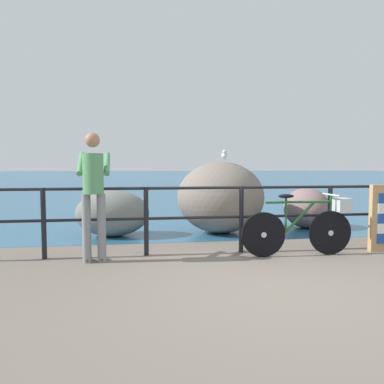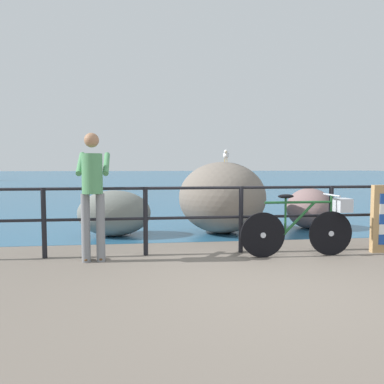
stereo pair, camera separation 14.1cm
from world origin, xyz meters
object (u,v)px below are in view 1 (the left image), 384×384
at_px(bicycle, 307,224).
at_px(breakwater_boulder_left, 113,213).
at_px(seagull, 224,155).
at_px(breakwater_boulder_right, 306,208).
at_px(breakwater_boulder_main, 221,197).
at_px(person_at_railing, 93,191).

xyz_separation_m(bicycle, breakwater_boulder_left, (-2.95, 1.96, -0.03)).
relative_size(breakwater_boulder_left, seagull, 4.02).
xyz_separation_m(breakwater_boulder_right, seagull, (-1.90, -0.38, 1.12)).
xyz_separation_m(breakwater_boulder_main, seagull, (0.05, -0.08, 0.84)).
bearing_deg(breakwater_boulder_right, seagull, -168.81).
distance_m(breakwater_boulder_main, breakwater_boulder_right, 1.99).
bearing_deg(breakwater_boulder_right, breakwater_boulder_main, -171.50).
bearing_deg(breakwater_boulder_main, seagull, -60.51).
relative_size(breakwater_boulder_right, seagull, 3.10).
relative_size(breakwater_boulder_main, breakwater_boulder_right, 1.62).
distance_m(person_at_railing, seagull, 3.01).
xyz_separation_m(person_at_railing, seagull, (2.28, 1.89, 0.55)).
height_order(bicycle, breakwater_boulder_left, bicycle).
relative_size(person_at_railing, seagull, 5.19).
xyz_separation_m(breakwater_boulder_left, seagull, (2.15, -0.00, 1.11)).
relative_size(breakwater_boulder_main, seagull, 5.03).
distance_m(bicycle, person_at_railing, 3.12).
bearing_deg(person_at_railing, seagull, -53.12).
bearing_deg(seagull, person_at_railing, -38.52).
xyz_separation_m(bicycle, breakwater_boulder_right, (1.10, 2.34, -0.04)).
xyz_separation_m(breakwater_boulder_left, breakwater_boulder_right, (4.05, 0.37, -0.01)).
bearing_deg(bicycle, seagull, 112.04).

